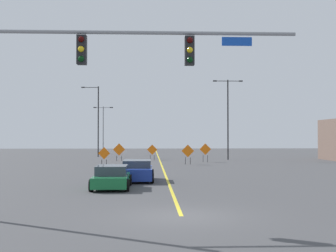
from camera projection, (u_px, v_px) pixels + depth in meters
ground at (181, 216)px, 15.87m from camera, size 168.55×168.55×0.00m
road_centre_stripe at (158, 156)px, 62.64m from camera, size 0.16×93.64×0.01m
traffic_signal_assembly at (80, 68)px, 15.82m from camera, size 11.72×0.44×7.27m
street_lamp_near_left at (103, 126)px, 68.47m from camera, size 3.01×0.24×7.42m
street_lamp_near_right at (97, 118)px, 60.75m from camera, size 2.39×0.24×9.69m
street_lamp_mid_left at (228, 113)px, 53.64m from camera, size 3.61×0.24×9.69m
construction_sign_left_shoulder at (205, 150)px, 48.58m from camera, size 1.27×0.05×2.05m
construction_sign_left_lane at (188, 152)px, 44.62m from camera, size 1.28×0.07×2.00m
construction_sign_median_far at (152, 150)px, 52.34m from camera, size 1.22×0.14×1.85m
construction_sign_right_lane at (119, 150)px, 50.80m from camera, size 1.39×0.33×2.02m
construction_sign_right_shoulder at (104, 154)px, 40.86m from camera, size 1.12×0.24×1.85m
car_blue_mid at (137, 171)px, 28.33m from camera, size 2.16×4.13×1.33m
car_green_distant at (112, 177)px, 24.37m from camera, size 2.08×3.98×1.25m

